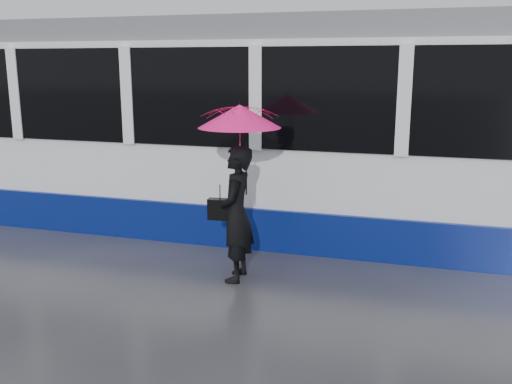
% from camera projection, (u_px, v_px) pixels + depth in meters
% --- Properties ---
extents(ground, '(90.00, 90.00, 0.00)m').
position_uv_depth(ground, '(276.00, 286.00, 7.01)').
color(ground, '#2C2C31').
rests_on(ground, ground).
extents(rails, '(34.00, 1.51, 0.02)m').
position_uv_depth(rails, '(316.00, 230.00, 9.34)').
color(rails, '#3F3D38').
rests_on(rails, ground).
extents(woman, '(0.47, 0.66, 1.70)m').
position_uv_depth(woman, '(236.00, 214.00, 7.06)').
color(woman, black).
rests_on(woman, ground).
extents(umbrella, '(1.11, 1.11, 1.15)m').
position_uv_depth(umbrella, '(240.00, 132.00, 6.82)').
color(umbrella, '#F9155B').
rests_on(umbrella, ground).
extents(handbag, '(0.32, 0.16, 0.44)m').
position_uv_depth(handbag, '(220.00, 209.00, 7.13)').
color(handbag, black).
rests_on(handbag, ground).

